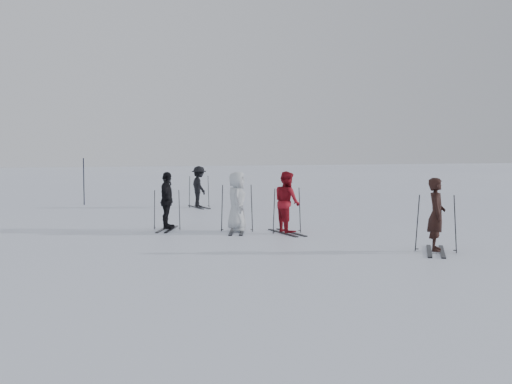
% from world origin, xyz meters
% --- Properties ---
extents(ground, '(120.00, 120.00, 0.00)m').
position_xyz_m(ground, '(0.00, 0.00, 0.00)').
color(ground, silver).
rests_on(ground, ground).
extents(skier_near_dark, '(0.63, 0.69, 1.59)m').
position_xyz_m(skier_near_dark, '(2.34, -4.40, 0.79)').
color(skier_near_dark, black).
rests_on(skier_near_dark, ground).
extents(skier_red, '(0.68, 0.84, 1.61)m').
position_xyz_m(skier_red, '(0.36, -0.53, 0.81)').
color(skier_red, maroon).
rests_on(skier_red, ground).
extents(skier_grey, '(0.73, 0.90, 1.59)m').
position_xyz_m(skier_grey, '(-0.81, 0.19, 0.79)').
color(skier_grey, '#B6BDC0').
rests_on(skier_grey, ground).
extents(skier_uphill_left, '(0.71, 0.99, 1.57)m').
position_xyz_m(skier_uphill_left, '(-2.53, 1.18, 0.78)').
color(skier_uphill_left, black).
rests_on(skier_uphill_left, ground).
extents(skier_uphill_far, '(0.67, 1.04, 1.53)m').
position_xyz_m(skier_uphill_far, '(-0.19, 7.32, 0.77)').
color(skier_uphill_far, black).
rests_on(skier_uphill_far, ground).
extents(skis_near_dark, '(2.00, 1.74, 1.29)m').
position_xyz_m(skis_near_dark, '(2.34, -4.40, 0.65)').
color(skis_near_dark, black).
rests_on(skis_near_dark, ground).
extents(skis_red, '(1.78, 1.06, 1.24)m').
position_xyz_m(skis_red, '(0.36, -0.53, 0.62)').
color(skis_red, black).
rests_on(skis_red, ground).
extents(skis_grey, '(2.01, 1.49, 1.31)m').
position_xyz_m(skis_grey, '(-0.81, 0.19, 0.66)').
color(skis_grey, black).
rests_on(skis_grey, ground).
extents(skis_uphill_left, '(1.76, 1.37, 1.14)m').
position_xyz_m(skis_uphill_left, '(-2.53, 1.18, 0.57)').
color(skis_uphill_left, black).
rests_on(skis_uphill_left, ground).
extents(skis_uphill_far, '(1.77, 1.06, 1.23)m').
position_xyz_m(skis_uphill_far, '(-0.19, 7.32, 0.62)').
color(skis_uphill_far, black).
rests_on(skis_uphill_far, ground).
extents(piste_marker, '(0.05, 0.05, 1.85)m').
position_xyz_m(piste_marker, '(-4.26, 9.82, 0.92)').
color(piste_marker, black).
rests_on(piste_marker, ground).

